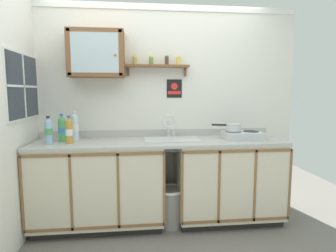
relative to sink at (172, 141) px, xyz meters
The scene contains 18 objects.
floor 0.98m from the sink, 110.75° to the right, with size 5.70×5.70×0.00m, color slate.
back_wall 0.46m from the sink, 113.50° to the left, with size 3.30×0.07×2.44m.
lower_cabinet_run 0.91m from the sink, behind, with size 1.37×0.63×0.90m.
lower_cabinet_run_right 0.78m from the sink, ahead, with size 1.16×0.63×0.90m.
countertop 0.13m from the sink, 164.60° to the right, with size 2.66×0.65×0.03m, color #B2B2AD.
backsplash 0.30m from the sink, 116.20° to the left, with size 2.66×0.02×0.08m, color #B2B2AD.
sink is the anchor object (origin of this frame).
hot_plate_stove 0.79m from the sink, ahead, with size 0.42×0.29×0.09m.
saucepan 0.70m from the sink, ahead, with size 0.31×0.16×0.09m.
bottle_water_clear_0 1.06m from the sink, behind, with size 0.08×0.08×0.31m.
bottle_soda_green_1 1.17m from the sink, behind, with size 0.08×0.08×0.29m.
bottle_juice_amber_2 1.08m from the sink, behind, with size 0.07×0.07×0.28m.
bottle_water_blue_3 1.27m from the sink, behind, with size 0.07×0.07×0.29m.
wall_cabinet 1.25m from the sink, 169.90° to the left, with size 0.59×0.29×0.50m.
spice_shelf 0.88m from the sink, 123.25° to the left, with size 0.72×0.14×0.23m.
warning_sign 0.64m from the sink, 76.36° to the left, with size 0.18×0.01×0.21m.
window 1.60m from the sink, behind, with size 0.03×0.79×0.65m.
trash_bin 0.70m from the sink, 103.86° to the right, with size 0.33×0.33×0.42m.
Camera 1 is at (-0.26, -2.71, 1.46)m, focal length 30.38 mm.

